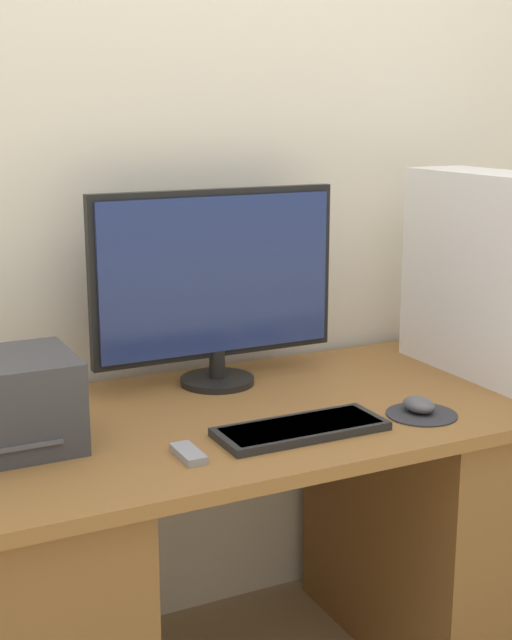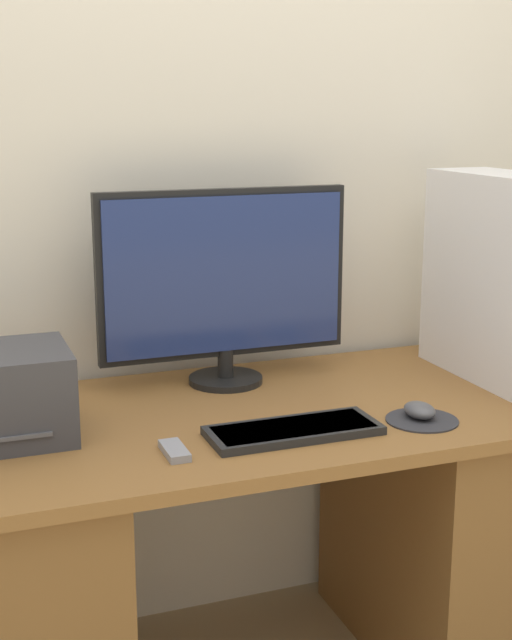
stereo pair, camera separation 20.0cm
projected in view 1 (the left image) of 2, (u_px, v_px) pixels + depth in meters
wall_back at (175, 128)px, 2.26m from camera, size 6.40×0.05×2.70m
desk at (248, 549)px, 2.12m from camera, size 1.61×0.74×0.72m
monitor at (216, 281)px, 2.18m from camera, size 0.63×0.19×0.49m
keyboard at (301, 428)px, 1.90m from camera, size 0.37×0.14×0.02m
mousepad at (422, 414)px, 2.01m from camera, size 0.16×0.16×0.00m
mouse at (419, 405)px, 2.02m from camera, size 0.06×0.09×0.03m
computer_tower at (486, 274)px, 2.29m from camera, size 0.18×0.47×0.52m
remote_control at (188, 454)px, 1.77m from camera, size 0.04×0.10×0.02m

